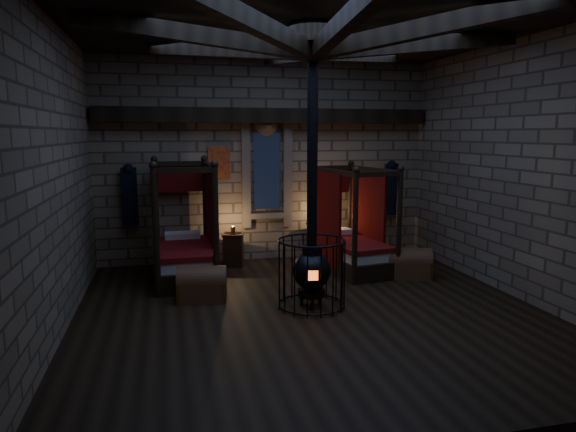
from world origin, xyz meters
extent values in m
cube|color=black|center=(0.00, 0.00, 0.00)|extent=(7.00, 7.00, 0.01)
cube|color=#847054|center=(0.00, 3.50, 2.10)|extent=(7.00, 0.02, 4.20)
cube|color=#847054|center=(0.00, -3.50, 2.10)|extent=(7.00, 0.02, 4.20)
cube|color=#847054|center=(-3.50, 0.00, 2.10)|extent=(0.02, 7.00, 4.20)
cube|color=#847054|center=(3.50, 0.00, 2.10)|extent=(0.02, 7.00, 4.20)
cube|color=black|center=(0.00, 0.00, 4.20)|extent=(7.00, 7.00, 0.01)
cube|color=black|center=(0.00, 3.32, 3.05)|extent=(6.86, 0.35, 0.30)
cylinder|color=black|center=(0.00, 0.00, 4.05)|extent=(0.70, 0.70, 0.25)
cube|color=black|center=(0.00, 3.45, 1.90)|extent=(0.55, 0.04, 1.60)
cube|color=maroon|center=(-1.00, 3.46, 2.10)|extent=(0.45, 0.03, 0.65)
cube|color=black|center=(-2.80, 3.34, 1.45)|extent=(0.30, 0.10, 1.15)
cube|color=black|center=(2.80, 3.34, 1.45)|extent=(0.30, 0.10, 1.15)
cube|color=black|center=(-1.80, 2.25, 0.18)|extent=(1.08, 2.04, 0.35)
cube|color=beige|center=(-1.80, 2.25, 0.45)|extent=(0.96, 1.88, 0.21)
cube|color=maroon|center=(-1.80, 2.25, 0.58)|extent=(1.02, 1.92, 0.10)
cube|color=beige|center=(-1.81, 2.99, 0.68)|extent=(0.69, 0.35, 0.14)
cube|color=#620B08|center=(-1.81, 3.26, 1.80)|extent=(1.07, 0.06, 0.54)
cylinder|color=black|center=(-2.28, 1.27, 1.07)|extent=(0.11, 0.11, 2.14)
cylinder|color=black|center=(-2.30, 3.22, 1.07)|extent=(0.11, 0.11, 2.14)
cylinder|color=black|center=(-1.30, 1.28, 1.07)|extent=(0.11, 0.11, 2.14)
cylinder|color=black|center=(-1.32, 3.23, 1.07)|extent=(0.11, 0.11, 2.14)
cube|color=#620B08|center=(-2.32, 2.54, 1.12)|extent=(0.08, 1.46, 1.90)
cube|color=#620B08|center=(-1.29, 2.55, 1.12)|extent=(0.08, 1.46, 1.90)
cube|color=black|center=(1.45, 2.15, 0.17)|extent=(1.27, 2.04, 0.33)
cube|color=beige|center=(1.45, 2.15, 0.42)|extent=(1.14, 1.88, 0.20)
cube|color=maroon|center=(1.45, 2.15, 0.55)|extent=(1.20, 1.92, 0.09)
cube|color=beige|center=(1.34, 2.85, 0.64)|extent=(0.68, 0.42, 0.13)
cube|color=#620B08|center=(1.31, 3.09, 1.70)|extent=(1.01, 0.20, 0.51)
cylinder|color=black|center=(1.13, 1.18, 1.01)|extent=(0.10, 0.10, 2.02)
cylinder|color=black|center=(0.86, 2.99, 1.01)|extent=(0.10, 0.10, 2.02)
cylinder|color=black|center=(2.04, 1.32, 1.01)|extent=(0.10, 0.10, 2.02)
cylinder|color=black|center=(1.76, 3.13, 1.01)|extent=(0.10, 0.10, 2.02)
cube|color=#620B08|center=(0.93, 2.35, 1.06)|extent=(0.26, 1.37, 1.79)
cube|color=#620B08|center=(1.89, 2.50, 1.06)|extent=(0.26, 1.37, 1.79)
cube|color=brown|center=(-1.57, 0.95, 0.16)|extent=(0.84, 0.58, 0.33)
cylinder|color=brown|center=(-1.57, 0.95, 0.33)|extent=(0.84, 0.58, 0.48)
cube|color=#A58032|center=(-1.94, 1.00, 0.16)|extent=(0.11, 0.50, 0.34)
cube|color=#A58032|center=(-1.21, 0.90, 0.16)|extent=(0.11, 0.50, 0.34)
cube|color=brown|center=(2.32, 1.39, 0.16)|extent=(0.91, 0.73, 0.33)
cylinder|color=brown|center=(2.32, 1.39, 0.33)|extent=(0.91, 0.73, 0.49)
cube|color=#A58032|center=(1.97, 1.52, 0.16)|extent=(0.22, 0.49, 0.35)
cube|color=#A58032|center=(2.66, 1.27, 0.16)|extent=(0.22, 0.49, 0.35)
cube|color=black|center=(-0.80, 3.01, 0.32)|extent=(0.46, 0.45, 0.65)
cube|color=black|center=(-0.80, 3.01, 0.66)|extent=(0.51, 0.49, 0.04)
cylinder|color=#A58032|center=(-0.80, 3.01, 0.76)|extent=(0.09, 0.09, 0.15)
cube|color=black|center=(1.09, 3.12, 0.37)|extent=(0.51, 0.49, 0.75)
cube|color=black|center=(1.09, 3.12, 0.77)|extent=(0.56, 0.54, 0.04)
cube|color=brown|center=(1.09, 3.12, 0.83)|extent=(0.21, 0.17, 0.05)
cylinder|color=black|center=(0.06, 0.21, 0.23)|extent=(0.43, 0.43, 0.11)
sphere|color=black|center=(0.06, 0.21, 0.58)|extent=(0.60, 0.60, 0.60)
cylinder|color=black|center=(0.06, 0.21, 0.90)|extent=(0.30, 0.30, 0.15)
cube|color=#FF5914|center=(0.01, -0.07, 0.58)|extent=(0.15, 0.05, 0.15)
cylinder|color=black|center=(0.06, 0.21, 2.50)|extent=(0.16, 0.16, 3.09)
torus|color=black|center=(0.06, 0.21, 0.04)|extent=(1.05, 1.05, 0.03)
torus|color=black|center=(0.06, 0.21, 1.06)|extent=(1.05, 1.05, 0.03)
camera|label=1|loc=(-2.08, -7.21, 2.68)|focal=32.00mm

